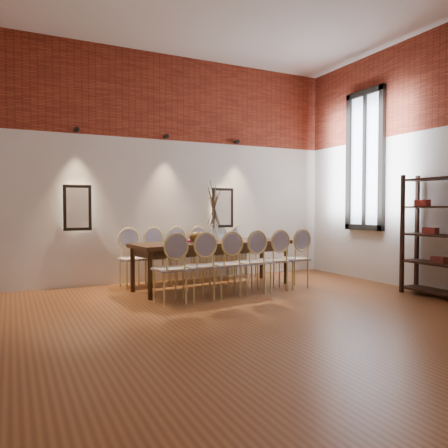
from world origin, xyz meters
name	(u,v)px	position (x,y,z in m)	size (l,w,h in m)	color
floor	(253,333)	(0.00, 0.00, -0.01)	(7.00, 7.00, 0.02)	brown
wall_back	(153,168)	(0.00, 3.55, 2.00)	(7.00, 0.10, 4.00)	silver
brick_band_back	(154,96)	(0.00, 3.48, 3.25)	(7.00, 0.02, 1.50)	maroon
niche_left	(77,208)	(-1.30, 3.45, 1.30)	(0.36, 0.06, 0.66)	#FFEAC6
niche_right	(222,208)	(1.30, 3.45, 1.30)	(0.36, 0.06, 0.66)	#FFEAC6
spot_fixture_left	(76,130)	(-1.30, 3.42, 2.55)	(0.08, 0.08, 0.10)	black
spot_fixture_mid	(166,136)	(0.20, 3.42, 2.55)	(0.08, 0.08, 0.10)	black
spot_fixture_right	(237,142)	(1.60, 3.42, 2.55)	(0.08, 0.08, 0.10)	black
window_glass	(366,160)	(3.46, 2.00, 2.15)	(0.02, 0.78, 2.38)	silver
window_frame	(365,160)	(3.44, 2.00, 2.15)	(0.08, 0.90, 2.50)	black
window_mullion	(365,160)	(3.44, 2.00, 2.15)	(0.06, 0.06, 2.40)	black
dining_table	(213,265)	(0.68, 2.49, 0.38)	(2.64, 0.85, 0.75)	#341E0E
chair_near_a	(170,269)	(-0.34, 1.67, 0.47)	(0.44, 0.44, 0.94)	#D1BF75
chair_near_b	(198,267)	(0.10, 1.72, 0.47)	(0.44, 0.44, 0.94)	#D1BF75
chair_near_c	(225,264)	(0.54, 1.77, 0.47)	(0.44, 0.44, 0.94)	#D1BF75
chair_near_d	(249,262)	(0.97, 1.81, 0.47)	(0.44, 0.44, 0.94)	#D1BF75
chair_near_e	(272,261)	(1.41, 1.86, 0.47)	(0.44, 0.44, 0.94)	#D1BF75
chair_near_f	(294,259)	(1.85, 1.91, 0.47)	(0.44, 0.44, 0.94)	#D1BF75
chair_far_a	(133,259)	(-0.49, 3.08, 0.47)	(0.44, 0.44, 0.94)	#D1BF75
chair_far_b	(158,257)	(-0.05, 3.12, 0.47)	(0.44, 0.44, 0.94)	#D1BF75
chair_far_c	(182,256)	(0.39, 3.17, 0.47)	(0.44, 0.44, 0.94)	#D1BF75
chair_far_d	(204,254)	(0.82, 3.22, 0.47)	(0.44, 0.44, 0.94)	#D1BF75
chair_far_e	(224,253)	(1.26, 3.26, 0.47)	(0.44, 0.44, 0.94)	#D1BF75
chair_far_f	(244,252)	(1.70, 3.31, 0.47)	(0.44, 0.44, 0.94)	#D1BF75
vase	(214,232)	(0.70, 2.49, 0.90)	(0.14, 0.14, 0.30)	silver
dried_branches	(214,205)	(0.70, 2.49, 1.35)	(0.50, 0.50, 0.70)	#433928
bowl	(197,237)	(0.36, 2.41, 0.84)	(0.24, 0.24, 0.18)	brown
book	(193,241)	(0.41, 2.68, 0.77)	(0.26, 0.18, 0.03)	#821151
shelving_rack	(436,235)	(3.28, 0.39, 0.90)	(0.38, 1.00, 1.80)	black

